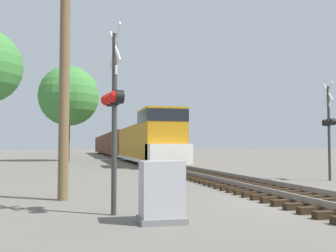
{
  "coord_description": "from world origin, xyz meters",
  "views": [
    {
      "loc": [
        -6.21,
        -9.45,
        1.53
      ],
      "look_at": [
        -1.73,
        9.26,
        2.52
      ],
      "focal_mm": 42.0,
      "sensor_mm": 36.0,
      "label": 1
    }
  ],
  "objects_px": {
    "crossing_signal_near": "(113,104)",
    "crossing_signal_far": "(330,125)",
    "tree_mid_background": "(69,96)",
    "relay_cabinet": "(162,192)",
    "freight_train": "(117,144)",
    "utility_pole": "(65,27)"
  },
  "relations": [
    {
      "from": "crossing_signal_near",
      "to": "crossing_signal_far",
      "type": "height_order",
      "value": "crossing_signal_far"
    },
    {
      "from": "utility_pole",
      "to": "relay_cabinet",
      "type": "bearing_deg",
      "value": -62.38
    },
    {
      "from": "crossing_signal_near",
      "to": "relay_cabinet",
      "type": "distance_m",
      "value": 2.34
    },
    {
      "from": "crossing_signal_near",
      "to": "tree_mid_background",
      "type": "bearing_deg",
      "value": 172.78
    },
    {
      "from": "utility_pole",
      "to": "tree_mid_background",
      "type": "relative_size",
      "value": 0.98
    },
    {
      "from": "freight_train",
      "to": "tree_mid_background",
      "type": "bearing_deg",
      "value": -112.81
    },
    {
      "from": "utility_pole",
      "to": "tree_mid_background",
      "type": "bearing_deg",
      "value": 90.54
    },
    {
      "from": "crossing_signal_far",
      "to": "relay_cabinet",
      "type": "relative_size",
      "value": 3.56
    },
    {
      "from": "relay_cabinet",
      "to": "utility_pole",
      "type": "height_order",
      "value": "utility_pole"
    },
    {
      "from": "relay_cabinet",
      "to": "crossing_signal_near",
      "type": "bearing_deg",
      "value": 128.7
    },
    {
      "from": "freight_train",
      "to": "crossing_signal_near",
      "type": "height_order",
      "value": "same"
    },
    {
      "from": "crossing_signal_near",
      "to": "crossing_signal_far",
      "type": "xyz_separation_m",
      "value": [
        10.3,
        6.56,
        0.03
      ]
    },
    {
      "from": "relay_cabinet",
      "to": "tree_mid_background",
      "type": "height_order",
      "value": "tree_mid_background"
    },
    {
      "from": "relay_cabinet",
      "to": "utility_pole",
      "type": "relative_size",
      "value": 0.13
    },
    {
      "from": "crossing_signal_far",
      "to": "relay_cabinet",
      "type": "bearing_deg",
      "value": 139.1
    },
    {
      "from": "crossing_signal_near",
      "to": "utility_pole",
      "type": "xyz_separation_m",
      "value": [
        -1.14,
        2.75,
        2.51
      ]
    },
    {
      "from": "crossing_signal_near",
      "to": "crossing_signal_far",
      "type": "relative_size",
      "value": 0.97
    },
    {
      "from": "freight_train",
      "to": "relay_cabinet",
      "type": "bearing_deg",
      "value": -95.09
    },
    {
      "from": "crossing_signal_near",
      "to": "utility_pole",
      "type": "distance_m",
      "value": 3.89
    },
    {
      "from": "freight_train",
      "to": "relay_cabinet",
      "type": "distance_m",
      "value": 50.58
    },
    {
      "from": "crossing_signal_near",
      "to": "utility_pole",
      "type": "height_order",
      "value": "utility_pole"
    },
    {
      "from": "relay_cabinet",
      "to": "tree_mid_background",
      "type": "distance_m",
      "value": 34.84
    }
  ]
}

